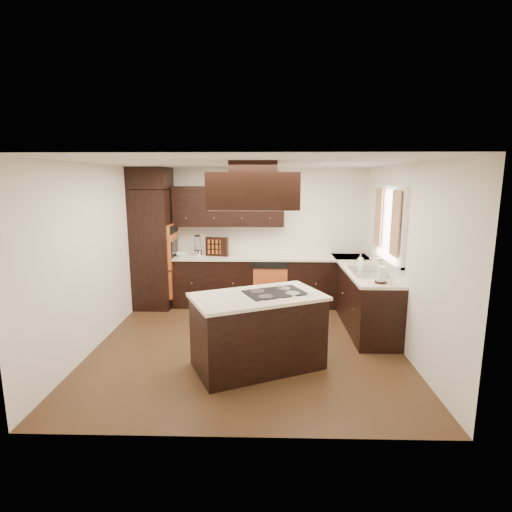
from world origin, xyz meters
name	(u,v)px	position (x,y,z in m)	size (l,w,h in m)	color
floor	(248,344)	(0.00, 0.00, -0.01)	(4.20, 4.20, 0.02)	brown
ceiling	(247,162)	(0.00, 0.00, 2.51)	(4.20, 4.20, 0.02)	silver
wall_back	(253,236)	(0.00, 2.11, 1.25)	(4.20, 0.02, 2.50)	white
wall_front	(236,305)	(0.00, -2.11, 1.25)	(4.20, 0.02, 2.50)	white
wall_left	(94,256)	(-2.11, 0.00, 1.25)	(0.02, 4.20, 2.50)	white
wall_right	(404,258)	(2.11, 0.00, 1.25)	(0.02, 4.20, 2.50)	white
oven_column	(154,249)	(-1.78, 1.71, 1.06)	(0.65, 0.75, 2.12)	black
wall_oven_face	(173,246)	(-1.43, 1.71, 1.12)	(0.05, 0.62, 0.78)	orange
base_cabinets_back	(254,281)	(0.03, 1.80, 0.44)	(2.93, 0.60, 0.88)	black
base_cabinets_right	(362,296)	(1.80, 0.90, 0.44)	(0.60, 2.40, 0.88)	black
countertop_back	(254,257)	(0.03, 1.79, 0.90)	(2.93, 0.63, 0.04)	#F5EBCE
countertop_right	(362,268)	(1.79, 0.90, 0.90)	(0.63, 2.40, 0.04)	#F5EBCE
upper_cabinets	(229,206)	(-0.43, 1.93, 1.81)	(2.00, 0.34, 0.72)	black
dishwasher_front	(270,288)	(0.33, 1.50, 0.40)	(0.60, 0.05, 0.72)	orange
window_frame	(390,224)	(2.07, 0.55, 1.65)	(0.06, 1.32, 1.12)	white
window_pane	(392,224)	(2.10, 0.55, 1.65)	(0.00, 1.20, 1.00)	white
curtain_left	(395,224)	(2.01, 0.13, 1.70)	(0.02, 0.34, 0.90)	beige
curtain_right	(378,218)	(2.01, 0.97, 1.70)	(0.02, 0.34, 0.90)	beige
sink_rim	(369,272)	(1.80, 0.55, 0.92)	(0.52, 0.84, 0.01)	silver
island	(258,333)	(0.15, -0.70, 0.44)	(1.50, 0.82, 0.88)	black
island_top	(258,297)	(0.15, -0.70, 0.90)	(1.56, 0.87, 0.04)	#F5EBCE
cooktop	(275,293)	(0.36, -0.60, 0.93)	(0.71, 0.47, 0.01)	black
range_hood	(254,191)	(0.10, -0.55, 2.16)	(1.05, 0.72, 0.42)	black
hood_duct	(254,167)	(0.10, -0.55, 2.44)	(0.55, 0.50, 0.13)	black
blender_base	(198,253)	(-0.99, 1.78, 0.97)	(0.15, 0.15, 0.10)	silver
blender_pitcher	(197,243)	(-0.99, 1.78, 1.15)	(0.13, 0.13, 0.26)	silver
spice_rack	(217,247)	(-0.64, 1.80, 1.09)	(0.41, 0.10, 0.34)	black
mixing_bowl	(182,254)	(-1.28, 1.78, 0.95)	(0.23, 0.23, 0.06)	white
soap_bottle	(360,260)	(1.78, 1.02, 1.01)	(0.08, 0.09, 0.19)	white
paper_towel	(381,275)	(1.80, -0.08, 1.03)	(0.11, 0.11, 0.23)	white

